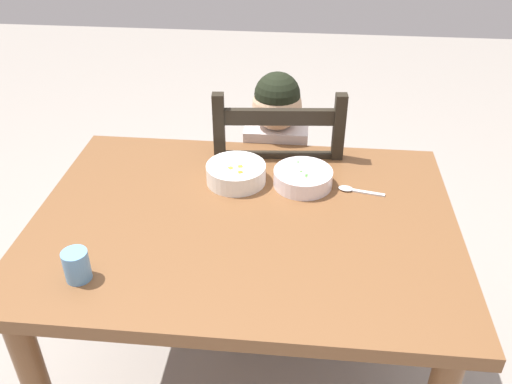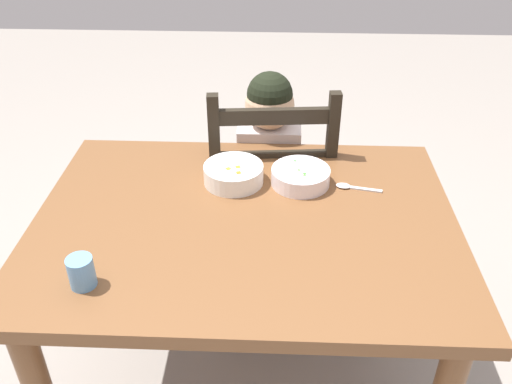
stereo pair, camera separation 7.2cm
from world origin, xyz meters
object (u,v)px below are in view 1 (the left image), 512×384
Objects in this scene: dining_table at (245,248)px; spoon at (353,190)px; drinking_cup at (77,265)px; child_figure at (275,161)px; bowl_of_peas at (303,177)px; dining_chair at (276,201)px; bowl_of_carrots at (236,173)px.

dining_table is 0.36m from spoon.
spoon is at bearing 33.81° from drinking_cup.
child_figure is 0.41m from spoon.
child_figure is 0.33m from bowl_of_peas.
dining_chair is 11.93× the size of drinking_cup.
dining_chair reaches higher than bowl_of_carrots.
bowl_of_carrots is at bearing -108.97° from child_figure.
dining_chair is 5.19× the size of bowl_of_carrots.
spoon is at bearing -51.35° from child_figure.
dining_table is 1.25× the size of dining_chair.
dining_chair is 0.43m from bowl_of_peas.
bowl_of_carrots is at bearing 55.76° from drinking_cup.
dining_chair is 0.92m from drinking_cup.
dining_table is 0.28m from bowl_of_peas.
spoon is at bearing -3.04° from bowl_of_carrots.
dining_table is at bearing -97.11° from dining_chair.
bowl_of_peas is at bearing -71.03° from child_figure.
child_figure is (0.06, 0.48, 0.01)m from dining_table.
bowl_of_carrots is at bearing -179.99° from bowl_of_peas.
bowl_of_carrots is at bearing 176.96° from spoon.
dining_chair is at bearing 41.29° from child_figure.
bowl_of_peas is (0.16, 0.18, 0.13)m from dining_table.
dining_table is 6.62× the size of bowl_of_peas.
drinking_cup reaches higher than dining_table.
child_figure is 5.33× the size of bowl_of_peas.
dining_chair is (0.06, 0.48, -0.16)m from dining_table.
child_figure is at bearing 71.03° from bowl_of_carrots.
dining_chair is 0.99× the size of child_figure.
dining_chair is at bearing 82.89° from dining_table.
dining_chair reaches higher than dining_table.
drinking_cup is (-0.42, -0.76, 0.13)m from child_figure.
drinking_cup is (-0.32, -0.47, 0.01)m from bowl_of_carrots.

